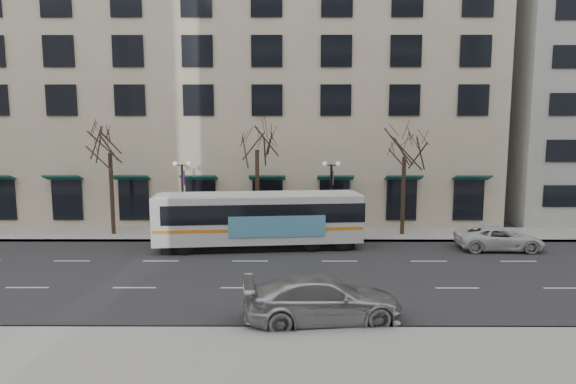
{
  "coord_description": "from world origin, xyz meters",
  "views": [
    {
      "loc": [
        2.21,
        -23.86,
        7.27
      ],
      "look_at": [
        2.13,
        1.55,
        4.0
      ],
      "focal_mm": 30.0,
      "sensor_mm": 36.0,
      "label": 1
    }
  ],
  "objects_px": {
    "tree_far_right": "(405,143)",
    "tree_far_left": "(109,139)",
    "lamp_post_left": "(183,195)",
    "white_pickup": "(499,238)",
    "tree_far_mid": "(257,136)",
    "silver_car": "(323,299)",
    "lamp_post_right": "(331,195)",
    "city_bus": "(260,218)"
  },
  "relations": [
    {
      "from": "city_bus",
      "to": "white_pickup",
      "type": "height_order",
      "value": "city_bus"
    },
    {
      "from": "tree_far_right",
      "to": "lamp_post_right",
      "type": "bearing_deg",
      "value": -173.15
    },
    {
      "from": "lamp_post_right",
      "to": "city_bus",
      "type": "bearing_deg",
      "value": -148.03
    },
    {
      "from": "tree_far_left",
      "to": "tree_far_mid",
      "type": "xyz_separation_m",
      "value": [
        10.0,
        0.0,
        0.21
      ]
    },
    {
      "from": "city_bus",
      "to": "white_pickup",
      "type": "bearing_deg",
      "value": -7.35
    },
    {
      "from": "city_bus",
      "to": "silver_car",
      "type": "bearing_deg",
      "value": -80.93
    },
    {
      "from": "tree_far_mid",
      "to": "tree_far_right",
      "type": "height_order",
      "value": "tree_far_mid"
    },
    {
      "from": "tree_far_mid",
      "to": "tree_far_left",
      "type": "bearing_deg",
      "value": -180.0
    },
    {
      "from": "tree_far_right",
      "to": "silver_car",
      "type": "height_order",
      "value": "tree_far_right"
    },
    {
      "from": "tree_far_left",
      "to": "lamp_post_right",
      "type": "xyz_separation_m",
      "value": [
        15.01,
        -0.6,
        -3.75
      ]
    },
    {
      "from": "tree_far_left",
      "to": "tree_far_mid",
      "type": "relative_size",
      "value": 0.98
    },
    {
      "from": "tree_far_right",
      "to": "white_pickup",
      "type": "height_order",
      "value": "tree_far_right"
    },
    {
      "from": "tree_far_right",
      "to": "silver_car",
      "type": "bearing_deg",
      "value": -113.49
    },
    {
      "from": "lamp_post_left",
      "to": "city_bus",
      "type": "distance_m",
      "value": 6.2
    },
    {
      "from": "tree_far_left",
      "to": "silver_car",
      "type": "relative_size",
      "value": 1.37
    },
    {
      "from": "white_pickup",
      "to": "tree_far_mid",
      "type": "bearing_deg",
      "value": 77.24
    },
    {
      "from": "lamp_post_left",
      "to": "silver_car",
      "type": "bearing_deg",
      "value": -59.53
    },
    {
      "from": "silver_car",
      "to": "tree_far_mid",
      "type": "bearing_deg",
      "value": 6.59
    },
    {
      "from": "tree_far_mid",
      "to": "tree_far_right",
      "type": "distance_m",
      "value": 10.01
    },
    {
      "from": "tree_far_mid",
      "to": "city_bus",
      "type": "height_order",
      "value": "tree_far_mid"
    },
    {
      "from": "tree_far_right",
      "to": "silver_car",
      "type": "xyz_separation_m",
      "value": [
        -6.52,
        -15.0,
        -5.54
      ]
    },
    {
      "from": "lamp_post_left",
      "to": "lamp_post_right",
      "type": "relative_size",
      "value": 1.0
    },
    {
      "from": "tree_far_left",
      "to": "silver_car",
      "type": "xyz_separation_m",
      "value": [
        13.48,
        -15.0,
        -5.82
      ]
    },
    {
      "from": "tree_far_right",
      "to": "lamp_post_left",
      "type": "height_order",
      "value": "tree_far_right"
    },
    {
      "from": "white_pickup",
      "to": "tree_far_right",
      "type": "bearing_deg",
      "value": 54.25
    },
    {
      "from": "tree_far_left",
      "to": "tree_far_right",
      "type": "bearing_deg",
      "value": 0.0
    },
    {
      "from": "lamp_post_right",
      "to": "silver_car",
      "type": "relative_size",
      "value": 0.86
    },
    {
      "from": "lamp_post_left",
      "to": "white_pickup",
      "type": "height_order",
      "value": "lamp_post_left"
    },
    {
      "from": "tree_far_left",
      "to": "city_bus",
      "type": "distance_m",
      "value": 11.97
    },
    {
      "from": "tree_far_right",
      "to": "tree_far_left",
      "type": "bearing_deg",
      "value": 180.0
    },
    {
      "from": "tree_far_mid",
      "to": "white_pickup",
      "type": "distance_m",
      "value": 16.71
    },
    {
      "from": "tree_far_right",
      "to": "silver_car",
      "type": "distance_m",
      "value": 17.27
    },
    {
      "from": "lamp_post_right",
      "to": "silver_car",
      "type": "xyz_separation_m",
      "value": [
        -1.53,
        -14.4,
        -2.06
      ]
    },
    {
      "from": "lamp_post_right",
      "to": "white_pickup",
      "type": "height_order",
      "value": "lamp_post_right"
    },
    {
      "from": "lamp_post_left",
      "to": "white_pickup",
      "type": "bearing_deg",
      "value": -9.19
    },
    {
      "from": "white_pickup",
      "to": "lamp_post_left",
      "type": "bearing_deg",
      "value": 82.37
    },
    {
      "from": "tree_far_left",
      "to": "silver_car",
      "type": "height_order",
      "value": "tree_far_left"
    },
    {
      "from": "city_bus",
      "to": "white_pickup",
      "type": "xyz_separation_m",
      "value": [
        14.65,
        -0.36,
        -1.16
      ]
    },
    {
      "from": "tree_far_left",
      "to": "lamp_post_right",
      "type": "distance_m",
      "value": 15.48
    },
    {
      "from": "tree_far_left",
      "to": "city_bus",
      "type": "height_order",
      "value": "tree_far_left"
    },
    {
      "from": "tree_far_left",
      "to": "city_bus",
      "type": "bearing_deg",
      "value": -18.53
    },
    {
      "from": "tree_far_mid",
      "to": "white_pickup",
      "type": "bearing_deg",
      "value": -14.33
    }
  ]
}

